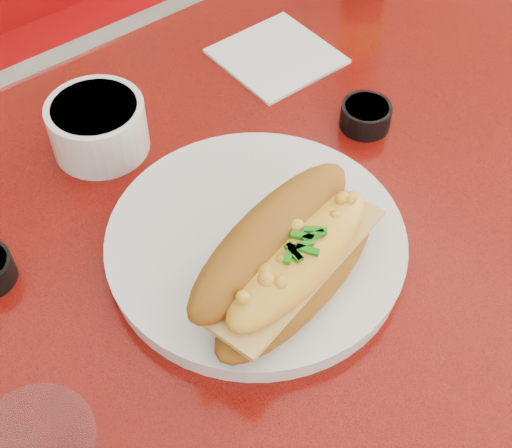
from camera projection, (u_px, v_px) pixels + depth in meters
diner_table at (325, 302)px, 0.84m from camera, size 1.23×0.83×0.77m
booth_bench_far at (54, 133)px, 1.49m from camera, size 1.20×0.51×0.90m
dinner_plate at (256, 243)px, 0.67m from camera, size 0.33×0.33×0.02m
mac_hoagie at (289, 258)px, 0.60m from camera, size 0.23×0.15×0.09m
fries_pile at (276, 260)px, 0.63m from camera, size 0.10×0.10×0.03m
fork at (266, 223)px, 0.68m from camera, size 0.03×0.15×0.00m
gravy_ramekin at (98, 125)px, 0.75m from camera, size 0.10×0.10×0.06m
sauce_cup_right at (366, 115)px, 0.78m from camera, size 0.06×0.06×0.03m
paper_napkin at (277, 56)px, 0.87m from camera, size 0.13×0.13×0.00m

